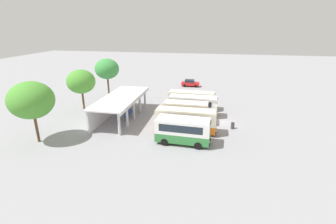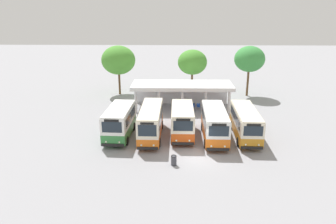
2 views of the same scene
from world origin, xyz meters
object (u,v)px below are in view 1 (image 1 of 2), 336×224
Objects in this scene: city_bus_middle_cream at (186,112)px; waiting_chair_end_by_column at (125,117)px; city_bus_second_in_row at (186,120)px; parked_car_flank at (190,83)px; city_bus_fourth_amber at (193,105)px; waiting_chair_second_from_end at (126,115)px; litter_bin_apron at (233,126)px; city_bus_nearest_orange at (183,130)px; waiting_chair_fifth_seat at (131,110)px; waiting_chair_middle_seat at (128,114)px; waiting_chair_fourth_seat at (130,112)px; city_bus_fifth_blue at (192,99)px.

city_bus_middle_cream is 7.66× the size of waiting_chair_end_by_column.
city_bus_second_in_row is 1.97× the size of parked_car_flank.
city_bus_fourth_amber reaches higher than parked_car_flank.
litter_bin_apron is at bearing -93.69° from waiting_chair_second_from_end.
city_bus_fourth_amber is 8.94× the size of waiting_chair_second_from_end.
city_bus_nearest_orange is 6.62m from city_bus_middle_cream.
city_bus_second_in_row is at bearing 1.23° from city_bus_nearest_orange.
waiting_chair_second_from_end is at bearing 55.30° from city_bus_nearest_orange.
city_bus_nearest_orange is 13.22m from waiting_chair_fifth_seat.
parked_car_flank is 4.79× the size of waiting_chair_middle_seat.
city_bus_fourth_amber is 19.52m from parked_car_flank.
waiting_chair_end_by_column is 0.96× the size of litter_bin_apron.
waiting_chair_fifth_seat is 0.96× the size of litter_bin_apron.
city_bus_nearest_orange reaches higher than waiting_chair_middle_seat.
city_bus_nearest_orange is at bearing -132.91° from waiting_chair_fifth_seat.
waiting_chair_second_from_end is 1.48m from waiting_chair_fourth_seat.
parked_car_flank is at bearing 4.34° from city_bus_middle_cream.
city_bus_fourth_amber is at bearing -170.83° from city_bus_fifth_blue.
waiting_chair_second_from_end is (0.15, 9.27, -1.24)m from city_bus_middle_cream.
city_bus_fifth_blue is 9.21× the size of waiting_chair_fourth_seat.
city_bus_nearest_orange is at bearing -178.77° from city_bus_second_in_row.
city_bus_middle_cream is 9.23m from waiting_chair_end_by_column.
parked_car_flank is at bearing -20.14° from waiting_chair_fifth_seat.
city_bus_fourth_amber is 10.00m from waiting_chair_fifth_seat.
waiting_chair_fifth_seat is at bearing 47.09° from city_bus_nearest_orange.
city_bus_middle_cream is (3.30, 0.41, -0.02)m from city_bus_second_in_row.
waiting_chair_second_from_end is (6.75, 9.75, -1.26)m from city_bus_nearest_orange.
city_bus_middle_cream reaches higher than waiting_chair_fifth_seat.
waiting_chair_middle_seat is (7.49, 9.67, -1.26)m from city_bus_nearest_orange.
city_bus_second_in_row is 26.05m from parked_car_flank.
city_bus_fifth_blue is 10.33m from waiting_chair_fifth_seat.
city_bus_second_in_row is 9.42× the size of waiting_chair_middle_seat.
city_bus_nearest_orange reaches higher than litter_bin_apron.
waiting_chair_fifth_seat is (2.36, 9.16, -1.24)m from city_bus_middle_cream.
city_bus_middle_cream is 7.66× the size of waiting_chair_fourth_seat.
litter_bin_apron reaches higher than waiting_chair_second_from_end.
city_bus_fourth_amber is 3.34m from city_bus_fifth_blue.
litter_bin_apron is (-2.50, -15.89, -0.07)m from waiting_chair_fourth_seat.
city_bus_middle_cream is at bearing 178.35° from city_bus_fifth_blue.
waiting_chair_fifth_seat is at bearing 59.39° from city_bus_second_in_row.
city_bus_middle_cream is at bearing 167.64° from city_bus_fourth_amber.
city_bus_fourth_amber is 10.66m from waiting_chair_end_by_column.
waiting_chair_fourth_seat is 0.96× the size of litter_bin_apron.
waiting_chair_end_by_column and waiting_chair_fourth_seat have the same top height.
city_bus_fifth_blue is 9.21× the size of waiting_chair_end_by_column.
waiting_chair_end_by_column is at bearing 88.94° from litter_bin_apron.
city_bus_second_in_row is at bearing -120.61° from waiting_chair_fifth_seat.
city_bus_fifth_blue is 1.92× the size of parked_car_flank.
waiting_chair_second_from_end is at bearing 177.91° from waiting_chair_fourth_seat.
waiting_chair_fifth_seat is at bearing -4.10° from waiting_chair_fourth_seat.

